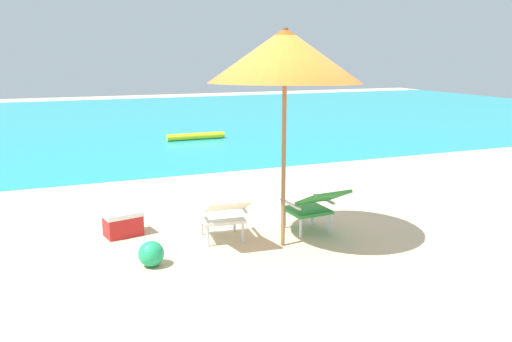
{
  "coord_description": "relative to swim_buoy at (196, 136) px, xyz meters",
  "views": [
    {
      "loc": [
        -2.44,
        -5.51,
        2.29
      ],
      "look_at": [
        0.0,
        0.67,
        0.75
      ],
      "focal_mm": 35.42,
      "sensor_mm": 36.0,
      "label": 1
    }
  ],
  "objects": [
    {
      "name": "cooler_box",
      "position": [
        -2.82,
        -6.95,
        0.06
      ],
      "size": [
        0.53,
        0.41,
        0.32
      ],
      "color": "red",
      "rests_on": "ground_plane"
    },
    {
      "name": "swim_buoy",
      "position": [
        0.0,
        0.0,
        0.0
      ],
      "size": [
        1.6,
        0.18,
        0.18
      ],
      "primitive_type": "cylinder",
      "rotation": [
        0.0,
        1.57,
        0.0
      ],
      "color": "yellow",
      "rests_on": "ocean_band"
    },
    {
      "name": "ocean_band",
      "position": [
        -1.05,
        5.0,
        -0.09
      ],
      "size": [
        40.0,
        18.0,
        0.01
      ],
      "primitive_type": "cube",
      "color": "teal",
      "rests_on": "ground_plane"
    },
    {
      "name": "ground_plane",
      "position": [
        -1.05,
        -3.82,
        -0.1
      ],
      "size": [
        40.0,
        40.0,
        0.0
      ],
      "primitive_type": "plane",
      "color": "#CCB78E"
    },
    {
      "name": "lounge_chair_left",
      "position": [
        -1.68,
        -7.71,
        0.31
      ],
      "size": [
        0.61,
        0.92,
        0.68
      ],
      "color": "silver",
      "rests_on": "ground_plane"
    },
    {
      "name": "lounge_chair_right",
      "position": [
        -0.5,
        -7.82,
        0.31
      ],
      "size": [
        0.6,
        0.91,
        0.68
      ],
      "color": "#338E3D",
      "rests_on": "ground_plane"
    },
    {
      "name": "beach_umbrella_center",
      "position": [
        -1.04,
        -8.03,
        2.17
      ],
      "size": [
        2.42,
        2.42,
        2.61
      ],
      "color": "olive",
      "rests_on": "ground_plane"
    },
    {
      "name": "beach_ball",
      "position": [
        -2.65,
        -8.06,
        0.05
      ],
      "size": [
        0.29,
        0.29,
        0.29
      ],
      "primitive_type": "sphere",
      "color": "#1E9E60",
      "rests_on": "ground_plane"
    }
  ]
}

